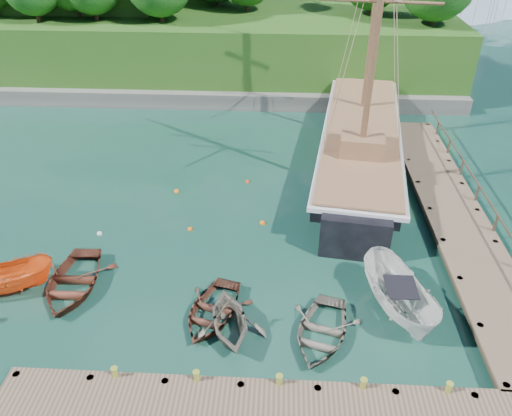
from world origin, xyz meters
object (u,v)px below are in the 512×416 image
(rowboat_0, at_px, (74,288))
(schooner, at_px, (359,149))
(rowboat_1, at_px, (230,333))
(motorboat_orange, at_px, (10,291))
(rowboat_2, at_px, (212,316))
(rowboat_3, at_px, (320,337))
(cabin_boat_white, at_px, (396,311))

(rowboat_0, height_order, schooner, schooner)
(rowboat_0, distance_m, rowboat_1, 7.89)
(rowboat_1, distance_m, motorboat_orange, 10.58)
(motorboat_orange, bearing_deg, rowboat_2, -114.62)
(motorboat_orange, distance_m, schooner, 22.11)
(rowboat_1, relative_size, rowboat_3, 0.86)
(rowboat_3, height_order, cabin_boat_white, cabin_boat_white)
(motorboat_orange, bearing_deg, rowboat_3, -116.42)
(rowboat_0, bearing_deg, schooner, 40.18)
(rowboat_1, bearing_deg, rowboat_2, 117.97)
(rowboat_1, distance_m, rowboat_3, 3.78)
(rowboat_1, xyz_separation_m, rowboat_2, (-0.86, 0.94, 0.00))
(rowboat_2, height_order, rowboat_3, rowboat_3)
(rowboat_3, relative_size, schooner, 0.15)
(rowboat_3, bearing_deg, rowboat_2, -175.41)
(rowboat_2, height_order, motorboat_orange, motorboat_orange)
(rowboat_3, relative_size, cabin_boat_white, 0.78)
(rowboat_0, xyz_separation_m, schooner, (14.62, 13.08, 1.10))
(rowboat_2, xyz_separation_m, motorboat_orange, (-9.54, 1.04, 0.00))
(rowboat_2, distance_m, cabin_boat_white, 8.07)
(rowboat_3, bearing_deg, cabin_boat_white, 42.50)
(rowboat_1, height_order, rowboat_3, rowboat_1)
(rowboat_2, distance_m, schooner, 16.59)
(rowboat_0, distance_m, rowboat_2, 6.81)
(schooner, bearing_deg, rowboat_2, -110.64)
(rowboat_0, bearing_deg, rowboat_1, -19.19)
(rowboat_1, relative_size, motorboat_orange, 0.82)
(schooner, bearing_deg, rowboat_1, -106.58)
(rowboat_2, relative_size, cabin_boat_white, 0.75)
(rowboat_1, distance_m, schooner, 17.05)
(motorboat_orange, bearing_deg, rowboat_0, -100.65)
(rowboat_1, bearing_deg, motorboat_orange, 154.82)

